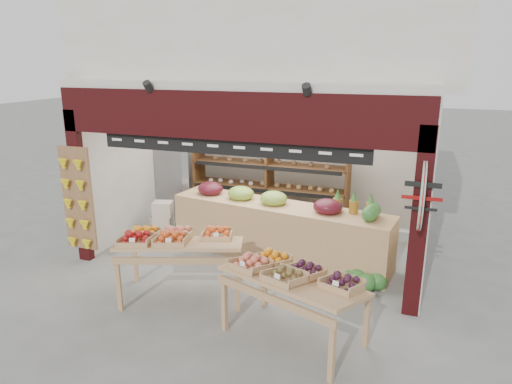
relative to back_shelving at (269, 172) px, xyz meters
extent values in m
plane|color=slate|center=(0.20, -1.65, -1.20)|extent=(60.00, 60.00, 0.00)
cube|color=silver|center=(0.20, 0.64, 0.30)|extent=(5.76, 0.18, 3.00)
cube|color=silver|center=(-2.59, -1.05, 0.30)|extent=(0.18, 3.38, 3.00)
cube|color=silver|center=(2.99, -1.05, 0.30)|extent=(0.18, 3.38, 3.00)
cube|color=silver|center=(0.20, -1.05, 1.86)|extent=(5.76, 3.38, 0.12)
cube|color=silver|center=(0.20, 0.05, 3.00)|extent=(6.36, 4.60, 2.40)
cube|color=black|center=(0.20, -2.70, 1.45)|extent=(5.70, 0.14, 0.70)
cube|color=black|center=(-2.55, -2.70, 0.13)|extent=(0.22, 0.14, 2.65)
cube|color=black|center=(2.95, -2.70, 0.13)|extent=(0.22, 0.14, 2.65)
cube|color=black|center=(0.20, -2.67, 1.00)|extent=(4.20, 0.05, 0.26)
cylinder|color=white|center=(0.30, -2.60, 1.25)|extent=(0.34, 0.05, 0.34)
cube|color=#966B44|center=(-2.53, -2.79, -0.05)|extent=(0.60, 0.04, 1.80)
cylinder|color=#B3E1C5|center=(2.95, -2.79, 0.55)|extent=(0.04, 0.90, 0.90)
cylinder|color=maroon|center=(2.95, -2.82, 0.55)|extent=(0.01, 0.92, 0.92)
cube|color=brown|center=(-1.63, 0.00, -0.33)|extent=(0.05, 0.54, 1.73)
cube|color=brown|center=(0.00, 0.00, -0.33)|extent=(0.05, 0.54, 1.73)
cube|color=brown|center=(1.63, 0.00, -0.33)|extent=(0.05, 0.54, 1.73)
cube|color=brown|center=(0.00, 0.00, -0.82)|extent=(3.25, 0.54, 0.04)
cube|color=brown|center=(0.00, 0.00, -0.33)|extent=(3.25, 0.54, 0.04)
cube|color=brown|center=(0.00, 0.00, 0.16)|extent=(3.25, 0.54, 0.04)
cube|color=brown|center=(0.00, 0.00, 0.54)|extent=(3.25, 0.54, 0.04)
cone|color=brown|center=(-1.30, 0.00, 0.68)|extent=(0.32, 0.32, 0.28)
cone|color=brown|center=(-0.43, 0.00, 0.68)|extent=(0.32, 0.32, 0.28)
cone|color=brown|center=(0.43, 0.00, 0.68)|extent=(0.32, 0.32, 0.28)
cone|color=brown|center=(1.30, 0.00, 0.68)|extent=(0.32, 0.32, 0.28)
cube|color=silver|center=(-2.20, 0.02, -0.28)|extent=(0.87, 0.87, 1.83)
cube|color=beige|center=(-1.96, -1.11, -1.01)|extent=(0.49, 0.42, 0.36)
cube|color=beige|center=(-1.91, -1.11, -0.68)|extent=(0.45, 0.39, 0.30)
cube|color=#134818|center=(-1.41, -1.06, -1.05)|extent=(0.47, 0.39, 0.30)
cube|color=beige|center=(-1.51, -0.68, -1.06)|extent=(0.42, 0.36, 0.28)
cube|color=tan|center=(0.67, -1.51, -0.70)|extent=(4.05, 1.38, 0.99)
ellipsoid|color=#59141E|center=(-0.75, -1.29, -0.10)|extent=(0.49, 0.44, 0.26)
ellipsoid|color=#8CB23F|center=(-0.10, -1.39, -0.10)|extent=(0.49, 0.44, 0.26)
ellipsoid|color=#8CB23F|center=(0.56, -1.49, -0.10)|extent=(0.49, 0.44, 0.26)
ellipsoid|color=#59141E|center=(1.54, -1.65, -0.10)|extent=(0.49, 0.44, 0.26)
cylinder|color=olive|center=(1.68, -1.50, -0.09)|extent=(0.15, 0.15, 0.22)
cylinder|color=olive|center=(1.95, -1.54, -0.09)|extent=(0.15, 0.15, 0.22)
cylinder|color=olive|center=(2.22, -1.59, -0.09)|extent=(0.15, 0.15, 0.22)
cube|color=tan|center=(-0.29, -3.30, -0.36)|extent=(2.01, 1.52, 0.26)
cube|color=tan|center=(-0.93, -3.99, -0.83)|extent=(0.08, 0.08, 0.74)
cube|color=tan|center=(0.64, -3.44, -0.83)|extent=(0.08, 0.08, 0.74)
cube|color=tan|center=(-1.22, -3.15, -0.83)|extent=(0.08, 0.08, 0.74)
cube|color=tan|center=(0.35, -2.61, -0.83)|extent=(0.08, 0.08, 0.74)
cube|color=tan|center=(1.56, -3.82, -0.39)|extent=(1.93, 1.48, 0.25)
cube|color=tan|center=(0.67, -3.95, -0.85)|extent=(0.08, 0.08, 0.70)
cube|color=tan|center=(2.16, -4.49, -0.85)|extent=(0.08, 0.08, 0.70)
cube|color=tan|center=(0.95, -3.16, -0.85)|extent=(0.08, 0.08, 0.70)
cube|color=tan|center=(2.45, -3.70, -0.85)|extent=(0.08, 0.08, 0.70)
sphere|color=#194D1E|center=(2.15, -2.16, -1.05)|extent=(0.29, 0.29, 0.29)
sphere|color=#194D1E|center=(2.46, -2.16, -1.05)|extent=(0.29, 0.29, 0.29)
sphere|color=#194D1E|center=(2.15, -1.85, -1.05)|extent=(0.29, 0.29, 0.29)
sphere|color=#194D1E|center=(2.46, -1.85, -1.05)|extent=(0.29, 0.29, 0.29)
sphere|color=#194D1E|center=(2.30, -2.01, -0.79)|extent=(0.29, 0.29, 0.29)
sphere|color=#194D1E|center=(2.30, -2.27, -1.05)|extent=(0.29, 0.29, 0.29)
sphere|color=#194D1E|center=(2.04, -2.01, -1.05)|extent=(0.29, 0.29, 0.29)
sphere|color=#194D1E|center=(2.15, -1.83, -0.79)|extent=(0.29, 0.29, 0.29)
camera|label=1|loc=(2.81, -8.78, 2.22)|focal=32.00mm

